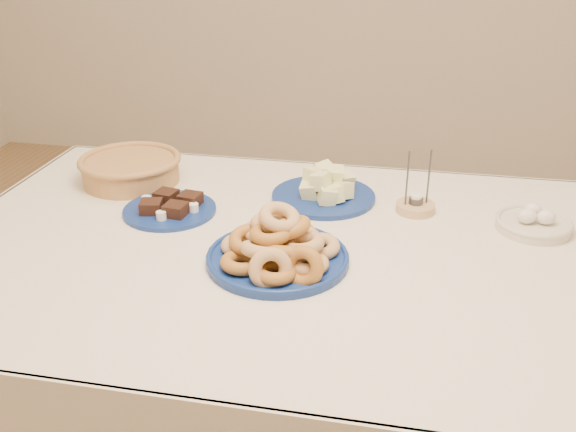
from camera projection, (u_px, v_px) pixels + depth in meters
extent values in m
cylinder|color=brown|center=(111.00, 273.00, 2.16)|extent=(0.06, 0.06, 0.72)
cylinder|color=brown|center=(548.00, 320.00, 1.91)|extent=(0.06, 0.06, 0.72)
cube|color=white|center=(292.00, 249.00, 1.52)|extent=(1.70, 1.10, 0.02)
cube|color=white|center=(325.00, 205.00, 2.06)|extent=(1.70, 0.01, 0.28)
cylinder|color=navy|center=(278.00, 259.00, 1.44)|extent=(0.38, 0.38, 0.02)
torus|color=navy|center=(278.00, 256.00, 1.43)|extent=(0.38, 0.38, 0.01)
torus|color=#B37D4A|center=(319.00, 247.00, 1.44)|extent=(0.11, 0.12, 0.04)
torus|color=brown|center=(297.00, 234.00, 1.50)|extent=(0.10, 0.10, 0.04)
torus|color=brown|center=(263.00, 233.00, 1.50)|extent=(0.10, 0.10, 0.04)
torus|color=#B37D4A|center=(241.00, 245.00, 1.45)|extent=(0.13, 0.13, 0.03)
torus|color=brown|center=(242.00, 262.00, 1.38)|extent=(0.13, 0.13, 0.03)
torus|color=brown|center=(275.00, 272.00, 1.34)|extent=(0.13, 0.13, 0.03)
torus|color=#B37D4A|center=(308.00, 263.00, 1.37)|extent=(0.13, 0.13, 0.03)
torus|color=#B37D4A|center=(300.00, 233.00, 1.44)|extent=(0.13, 0.13, 0.06)
torus|color=brown|center=(281.00, 228.00, 1.46)|extent=(0.13, 0.13, 0.03)
torus|color=#B37D4A|center=(262.00, 231.00, 1.45)|extent=(0.11, 0.11, 0.03)
torus|color=brown|center=(250.00, 240.00, 1.41)|extent=(0.12, 0.12, 0.05)
torus|color=#B37D4A|center=(261.00, 250.00, 1.37)|extent=(0.12, 0.12, 0.06)
torus|color=brown|center=(284.00, 250.00, 1.37)|extent=(0.10, 0.10, 0.06)
torus|color=#B37D4A|center=(304.00, 244.00, 1.39)|extent=(0.12, 0.12, 0.05)
torus|color=brown|center=(291.00, 228.00, 1.40)|extent=(0.11, 0.10, 0.06)
torus|color=#B37D4A|center=(271.00, 223.00, 1.42)|extent=(0.11, 0.11, 0.04)
torus|color=brown|center=(271.00, 233.00, 1.38)|extent=(0.13, 0.13, 0.03)
torus|color=#B37D4A|center=(280.00, 217.00, 1.39)|extent=(0.13, 0.13, 0.06)
torus|color=#B37D4A|center=(270.00, 269.00, 1.32)|extent=(0.11, 0.09, 0.10)
torus|color=brown|center=(303.00, 267.00, 1.33)|extent=(0.10, 0.08, 0.10)
cylinder|color=navy|center=(323.00, 197.00, 1.75)|extent=(0.31, 0.31, 0.01)
cube|color=#E3E893|center=(344.00, 181.00, 1.78)|extent=(0.07, 0.07, 0.06)
cube|color=#E3E893|center=(314.00, 176.00, 1.72)|extent=(0.06, 0.06, 0.05)
cube|color=#E3E893|center=(314.00, 180.00, 1.78)|extent=(0.06, 0.07, 0.06)
cube|color=#E3E893|center=(321.00, 181.00, 1.69)|extent=(0.06, 0.05, 0.05)
cube|color=#E3E893|center=(334.00, 194.00, 1.69)|extent=(0.07, 0.06, 0.06)
cube|color=#E3E893|center=(312.00, 182.00, 1.77)|extent=(0.06, 0.06, 0.05)
cube|color=#E3E893|center=(320.00, 177.00, 1.80)|extent=(0.06, 0.06, 0.05)
cube|color=#E3E893|center=(335.00, 175.00, 1.73)|extent=(0.05, 0.06, 0.05)
cube|color=#E3E893|center=(325.00, 171.00, 1.76)|extent=(0.06, 0.07, 0.06)
cube|color=#E3E893|center=(327.00, 196.00, 1.69)|extent=(0.06, 0.06, 0.05)
cube|color=#E3E893|center=(343.00, 190.00, 1.72)|extent=(0.06, 0.07, 0.06)
cube|color=#E3E893|center=(310.00, 190.00, 1.72)|extent=(0.05, 0.05, 0.06)
cylinder|color=navy|center=(170.00, 210.00, 1.68)|extent=(0.26, 0.26, 0.01)
cube|color=black|center=(151.00, 207.00, 1.64)|extent=(0.06, 0.06, 0.03)
cube|color=black|center=(176.00, 210.00, 1.63)|extent=(0.06, 0.06, 0.03)
cube|color=black|center=(166.00, 196.00, 1.70)|extent=(0.06, 0.06, 0.03)
cube|color=black|center=(190.00, 199.00, 1.69)|extent=(0.06, 0.06, 0.03)
cylinder|color=white|center=(147.00, 200.00, 1.69)|extent=(0.03, 0.03, 0.02)
cylinder|color=white|center=(161.00, 216.00, 1.61)|extent=(0.03, 0.03, 0.02)
cylinder|color=white|center=(194.00, 207.00, 1.65)|extent=(0.03, 0.03, 0.02)
cylinder|color=olive|center=(131.00, 171.00, 1.85)|extent=(0.32, 0.32, 0.07)
torus|color=olive|center=(130.00, 160.00, 1.84)|extent=(0.34, 0.34, 0.02)
cylinder|color=tan|center=(415.00, 208.00, 1.68)|extent=(0.13, 0.13, 0.02)
cylinder|color=#444449|center=(416.00, 201.00, 1.67)|extent=(0.05, 0.05, 0.02)
cylinder|color=white|center=(416.00, 197.00, 1.66)|extent=(0.04, 0.04, 0.01)
cylinder|color=#444449|center=(407.00, 178.00, 1.64)|extent=(0.01, 0.01, 0.15)
cylinder|color=#444449|center=(429.00, 177.00, 1.65)|extent=(0.01, 0.01, 0.15)
cylinder|color=beige|center=(533.00, 225.00, 1.58)|extent=(0.22, 0.22, 0.02)
torus|color=beige|center=(534.00, 221.00, 1.58)|extent=(0.23, 0.23, 0.01)
ellipsoid|color=white|center=(527.00, 216.00, 1.56)|extent=(0.06, 0.05, 0.04)
ellipsoid|color=white|center=(546.00, 217.00, 1.55)|extent=(0.06, 0.05, 0.04)
ellipsoid|color=white|center=(533.00, 210.00, 1.59)|extent=(0.06, 0.05, 0.04)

